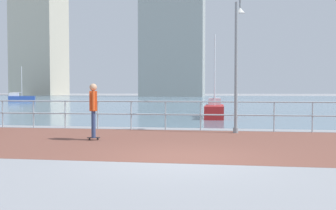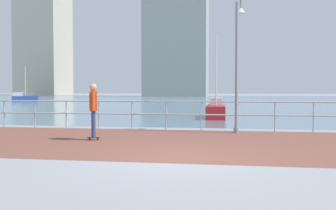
{
  "view_description": "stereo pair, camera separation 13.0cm",
  "coord_description": "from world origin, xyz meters",
  "px_view_note": "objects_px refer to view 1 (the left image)",
  "views": [
    {
      "loc": [
        0.96,
        -8.87,
        1.6
      ],
      "look_at": [
        -0.92,
        3.73,
        1.1
      ],
      "focal_mm": 41.18,
      "sensor_mm": 36.0,
      "label": 1
    },
    {
      "loc": [
        1.09,
        -8.85,
        1.6
      ],
      "look_at": [
        -0.92,
        3.73,
        1.1
      ],
      "focal_mm": 41.18,
      "sensor_mm": 36.0,
      "label": 2
    }
  ],
  "objects_px": {
    "lamppost": "(237,52)",
    "skateboarder": "(93,106)",
    "sailboat_red": "(21,98)",
    "sailboat_gray": "(214,110)"
  },
  "relations": [
    {
      "from": "lamppost",
      "to": "sailboat_gray",
      "type": "distance_m",
      "value": 7.9
    },
    {
      "from": "skateboarder",
      "to": "sailboat_gray",
      "type": "height_order",
      "value": "sailboat_gray"
    },
    {
      "from": "sailboat_red",
      "to": "skateboarder",
      "type": "bearing_deg",
      "value": -57.82
    },
    {
      "from": "lamppost",
      "to": "skateboarder",
      "type": "xyz_separation_m",
      "value": [
        -4.58,
        -2.92,
        -1.91
      ]
    },
    {
      "from": "sailboat_red",
      "to": "sailboat_gray",
      "type": "bearing_deg",
      "value": -45.22
    },
    {
      "from": "lamppost",
      "to": "sailboat_gray",
      "type": "relative_size",
      "value": 1.15
    },
    {
      "from": "lamppost",
      "to": "skateboarder",
      "type": "height_order",
      "value": "lamppost"
    },
    {
      "from": "sailboat_red",
      "to": "sailboat_gray",
      "type": "xyz_separation_m",
      "value": [
        27.42,
        -27.63,
        -0.01
      ]
    },
    {
      "from": "skateboarder",
      "to": "sailboat_red",
      "type": "xyz_separation_m",
      "value": [
        -23.88,
        37.96,
        -0.63
      ]
    },
    {
      "from": "lamppost",
      "to": "sailboat_red",
      "type": "bearing_deg",
      "value": 129.09
    }
  ]
}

